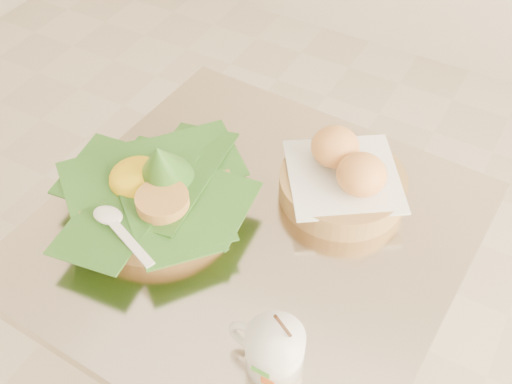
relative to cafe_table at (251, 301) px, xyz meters
The scene contains 4 objects.
cafe_table is the anchor object (origin of this frame).
rice_basket 0.32m from the cafe_table, 168.35° to the right, with size 0.34×0.34×0.17m.
bread_basket 0.32m from the cafe_table, 56.34° to the left, with size 0.27×0.27×0.12m.
coffee_mug 0.37m from the cafe_table, 53.12° to the right, with size 0.12×0.09×0.15m.
Camera 1 is at (0.54, -0.58, 1.60)m, focal length 45.00 mm.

